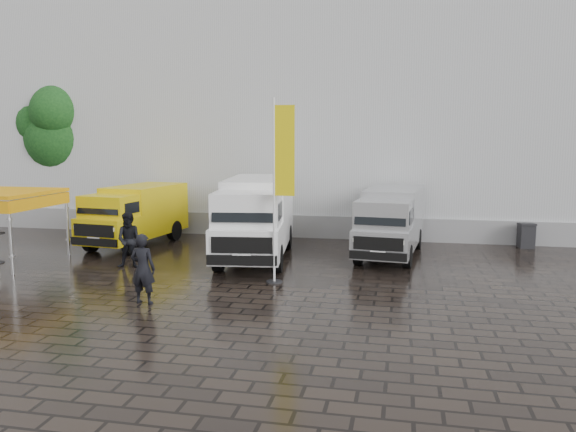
# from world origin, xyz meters

# --- Properties ---
(ground) EXTENTS (120.00, 120.00, 0.00)m
(ground) POSITION_xyz_m (0.00, 0.00, 0.00)
(ground) COLOR black
(ground) RESTS_ON ground
(exhibition_hall) EXTENTS (44.00, 16.00, 12.00)m
(exhibition_hall) POSITION_xyz_m (2.00, 16.00, 6.00)
(exhibition_hall) COLOR silver
(exhibition_hall) RESTS_ON ground
(hall_plinth) EXTENTS (44.00, 0.15, 1.00)m
(hall_plinth) POSITION_xyz_m (2.00, 7.95, 0.50)
(hall_plinth) COLOR gray
(hall_plinth) RESTS_ON ground
(van_yellow) EXTENTS (2.65, 5.48, 2.43)m
(van_yellow) POSITION_xyz_m (-6.83, 4.70, 1.22)
(van_yellow) COLOR yellow
(van_yellow) RESTS_ON ground
(van_white) EXTENTS (3.07, 6.93, 2.91)m
(van_white) POSITION_xyz_m (-1.28, 3.24, 1.45)
(van_white) COLOR white
(van_white) RESTS_ON ground
(van_silver) EXTENTS (2.56, 5.95, 2.50)m
(van_silver) POSITION_xyz_m (3.54, 4.70, 1.25)
(van_silver) COLOR #ADAFB2
(van_silver) RESTS_ON ground
(flagpole) EXTENTS (0.88, 0.50, 5.59)m
(flagpole) POSITION_xyz_m (0.34, -0.03, 3.16)
(flagpole) COLOR black
(flagpole) RESTS_ON ground
(tree) EXTENTS (4.04, 4.11, 7.25)m
(tree) POSITION_xyz_m (-13.01, 9.61, 4.65)
(tree) COLOR black
(tree) RESTS_ON ground
(wheelie_bin) EXTENTS (0.68, 0.68, 1.01)m
(wheelie_bin) POSITION_xyz_m (8.88, 7.40, 0.50)
(wheelie_bin) COLOR black
(wheelie_bin) RESTS_ON ground
(person_front) EXTENTS (0.71, 0.48, 1.90)m
(person_front) POSITION_xyz_m (-2.77, -2.90, 0.95)
(person_front) COLOR black
(person_front) RESTS_ON ground
(person_tent) EXTENTS (1.09, 0.95, 1.91)m
(person_tent) POSITION_xyz_m (-5.10, 0.89, 0.96)
(person_tent) COLOR black
(person_tent) RESTS_ON ground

